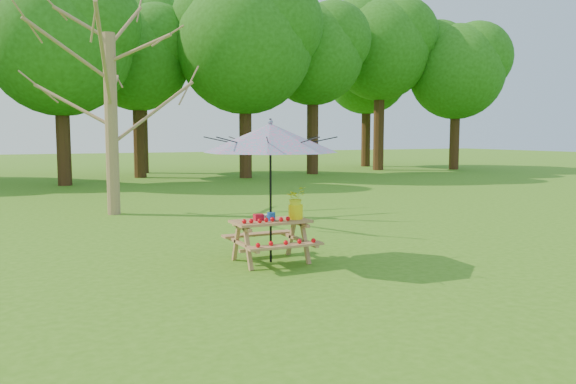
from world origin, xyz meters
name	(u,v)px	position (x,y,z in m)	size (l,w,h in m)	color
picnic_table	(271,242)	(4.86, 4.28, 0.33)	(1.20, 1.32, 0.67)	olive
patio_umbrella	(270,138)	(4.86, 4.28, 1.95)	(2.65, 2.65, 2.25)	black
produce_bins	(266,217)	(4.79, 4.31, 0.72)	(0.30, 0.35, 0.13)	#B10E25
tomatoes_row	(266,220)	(4.71, 4.10, 0.71)	(0.77, 0.13, 0.07)	red
flower_bucket	(296,202)	(5.27, 4.23, 0.94)	(0.39, 0.36, 0.51)	#FFE80D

